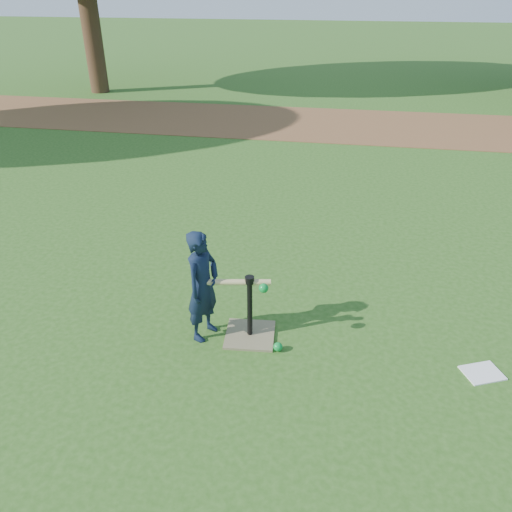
# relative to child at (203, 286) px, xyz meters

# --- Properties ---
(ground) EXTENTS (80.00, 80.00, 0.00)m
(ground) POSITION_rel_child_xyz_m (0.11, 0.17, -0.51)
(ground) COLOR #285116
(ground) RESTS_ON ground
(dirt_strip) EXTENTS (24.00, 3.00, 0.01)m
(dirt_strip) POSITION_rel_child_xyz_m (0.11, 7.67, -0.50)
(dirt_strip) COLOR brown
(dirt_strip) RESTS_ON ground
(child) EXTENTS (0.35, 0.43, 1.02)m
(child) POSITION_rel_child_xyz_m (0.00, 0.00, 0.00)
(child) COLOR black
(child) RESTS_ON ground
(wiffle_ball_ground) EXTENTS (0.08, 0.08, 0.08)m
(wiffle_ball_ground) POSITION_rel_child_xyz_m (0.67, -0.11, -0.47)
(wiffle_ball_ground) COLOR #0C8A32
(wiffle_ball_ground) RESTS_ON ground
(clipboard) EXTENTS (0.37, 0.33, 0.01)m
(clipboard) POSITION_rel_child_xyz_m (2.33, -0.10, -0.50)
(clipboard) COLOR white
(clipboard) RESTS_ON ground
(batting_tee) EXTENTS (0.47, 0.47, 0.61)m
(batting_tee) POSITION_rel_child_xyz_m (0.40, 0.05, -0.40)
(batting_tee) COLOR #7A6F4D
(batting_tee) RESTS_ON ground
(swing_action) EXTENTS (0.63, 0.19, 0.09)m
(swing_action) POSITION_rel_child_xyz_m (0.30, 0.01, 0.06)
(swing_action) COLOR tan
(swing_action) RESTS_ON ground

